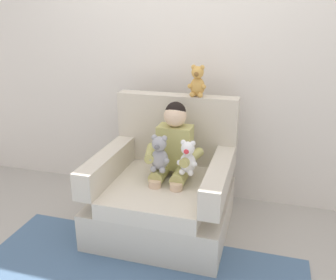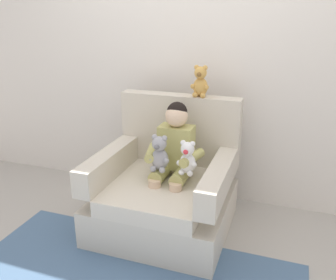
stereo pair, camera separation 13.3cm
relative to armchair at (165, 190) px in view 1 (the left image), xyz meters
The scene contains 7 objects.
ground_plane 0.31m from the armchair, 90.00° to the right, with size 8.00×8.00×0.00m, color #ADA89E.
back_wall 1.19m from the armchair, 90.00° to the left, with size 6.00×0.10×2.60m, color silver.
armchair is the anchor object (origin of this frame).
seated_child 0.33m from the armchair, 26.93° to the left, with size 0.45×0.39×0.82m.
plush_white 0.40m from the armchair, 26.05° to the right, with size 0.15×0.12×0.25m.
plush_grey 0.36m from the armchair, 95.50° to the right, with size 0.16×0.13×0.27m.
plush_honey_on_backrest 0.89m from the armchair, 64.36° to the left, with size 0.15×0.12×0.25m.
Camera 1 is at (0.72, -2.34, 1.63)m, focal length 38.23 mm.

